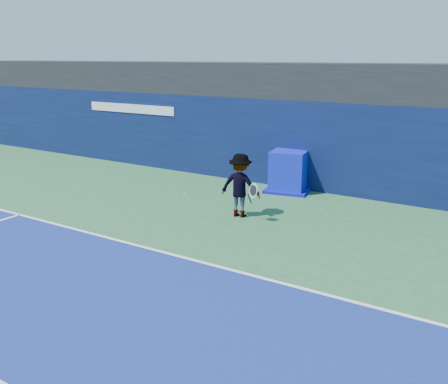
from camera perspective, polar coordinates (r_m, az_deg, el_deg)
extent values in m
plane|color=#2D643A|center=(10.12, -19.41, -11.60)|extent=(80.00, 80.00, 0.00)
cube|color=white|center=(11.99, -8.13, -6.52)|extent=(24.00, 0.10, 0.01)
cube|color=black|center=(18.44, 9.20, 12.50)|extent=(36.00, 3.00, 1.20)
cube|color=#0B153D|center=(17.75, 7.61, 5.64)|extent=(36.00, 1.00, 3.00)
cube|color=white|center=(21.13, -10.62, 9.37)|extent=(4.50, 0.04, 0.35)
cube|color=#0E15C5|center=(16.98, 7.43, 2.41)|extent=(1.34, 1.34, 1.37)
cube|color=#0D0BA0|center=(17.13, 7.35, 0.32)|extent=(1.67, 1.67, 0.09)
imported|color=white|center=(14.08, 1.87, 0.77)|extent=(1.26, 0.84, 1.81)
cylinder|color=black|center=(13.72, 2.95, -0.73)|extent=(0.09, 0.16, 0.29)
torus|color=white|center=(13.54, 3.37, 0.15)|extent=(0.33, 0.19, 0.32)
cylinder|color=black|center=(13.54, 3.37, 0.15)|extent=(0.28, 0.14, 0.27)
sphere|color=#AEDB18|center=(13.93, -4.52, -0.13)|extent=(0.06, 0.06, 0.06)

